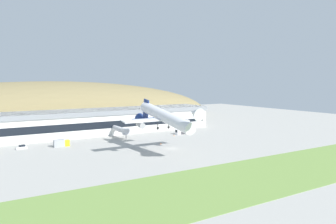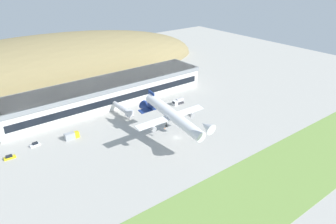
{
  "view_description": "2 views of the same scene",
  "coord_description": "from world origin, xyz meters",
  "px_view_note": "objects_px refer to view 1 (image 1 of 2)",
  "views": [
    {
      "loc": [
        -70.96,
        -112.72,
        28.01
      ],
      "look_at": [
        -1.57,
        0.12,
        15.31
      ],
      "focal_mm": 35.0,
      "sensor_mm": 36.0,
      "label": 1
    },
    {
      "loc": [
        -82.36,
        -99.0,
        73.01
      ],
      "look_at": [
        -5.37,
        -0.28,
        14.46
      ],
      "focal_mm": 35.0,
      "sensor_mm": 36.0,
      "label": 2
    }
  ],
  "objects_px": {
    "jetway_0": "(121,130)",
    "traffic_cone_0": "(174,135)",
    "traffic_cone_1": "(161,144)",
    "service_car_1": "(22,147)",
    "box_truck": "(61,143)",
    "fuel_truck": "(182,131)",
    "terminal_building": "(109,119)",
    "cargo_airplane": "(164,117)"
  },
  "relations": [
    {
      "from": "jetway_0",
      "to": "traffic_cone_0",
      "type": "bearing_deg",
      "value": -18.12
    },
    {
      "from": "jetway_0",
      "to": "traffic_cone_1",
      "type": "height_order",
      "value": "jetway_0"
    },
    {
      "from": "service_car_1",
      "to": "box_truck",
      "type": "relative_size",
      "value": 0.65
    },
    {
      "from": "jetway_0",
      "to": "fuel_truck",
      "type": "height_order",
      "value": "jetway_0"
    },
    {
      "from": "terminal_building",
      "to": "cargo_airplane",
      "type": "bearing_deg",
      "value": -89.23
    },
    {
      "from": "jetway_0",
      "to": "cargo_airplane",
      "type": "xyz_separation_m",
      "value": [
        2.16,
        -37.07,
        9.72
      ]
    },
    {
      "from": "jetway_0",
      "to": "traffic_cone_0",
      "type": "distance_m",
      "value": 26.88
    },
    {
      "from": "box_truck",
      "to": "fuel_truck",
      "type": "bearing_deg",
      "value": 0.38
    },
    {
      "from": "jetway_0",
      "to": "fuel_truck",
      "type": "xyz_separation_m",
      "value": [
        31.92,
        -5.4,
        -2.47
      ]
    },
    {
      "from": "service_car_1",
      "to": "fuel_truck",
      "type": "distance_m",
      "value": 77.44
    },
    {
      "from": "box_truck",
      "to": "cargo_airplane",
      "type": "bearing_deg",
      "value": -43.9
    },
    {
      "from": "jetway_0",
      "to": "service_car_1",
      "type": "relative_size",
      "value": 3.87
    },
    {
      "from": "fuel_truck",
      "to": "traffic_cone_0",
      "type": "bearing_deg",
      "value": -156.45
    },
    {
      "from": "terminal_building",
      "to": "service_car_1",
      "type": "xyz_separation_m",
      "value": [
        -46.85,
        -22.2,
        -6.5
      ]
    },
    {
      "from": "fuel_truck",
      "to": "traffic_cone_1",
      "type": "bearing_deg",
      "value": -142.21
    },
    {
      "from": "service_car_1",
      "to": "box_truck",
      "type": "distance_m",
      "value": 15.58
    },
    {
      "from": "fuel_truck",
      "to": "traffic_cone_1",
      "type": "height_order",
      "value": "fuel_truck"
    },
    {
      "from": "cargo_airplane",
      "to": "box_truck",
      "type": "distance_m",
      "value": 46.72
    },
    {
      "from": "jetway_0",
      "to": "box_truck",
      "type": "distance_m",
      "value": 30.98
    },
    {
      "from": "traffic_cone_1",
      "to": "traffic_cone_0",
      "type": "bearing_deg",
      "value": 42.28
    },
    {
      "from": "fuel_truck",
      "to": "traffic_cone_0",
      "type": "relative_size",
      "value": 11.39
    },
    {
      "from": "jetway_0",
      "to": "traffic_cone_1",
      "type": "bearing_deg",
      "value": -70.04
    },
    {
      "from": "box_truck",
      "to": "traffic_cone_0",
      "type": "distance_m",
      "value": 55.7
    },
    {
      "from": "terminal_building",
      "to": "cargo_airplane",
      "type": "height_order",
      "value": "cargo_airplane"
    },
    {
      "from": "terminal_building",
      "to": "jetway_0",
      "type": "distance_m",
      "value": 20.34
    },
    {
      "from": "jetway_0",
      "to": "service_car_1",
      "type": "height_order",
      "value": "jetway_0"
    },
    {
      "from": "jetway_0",
      "to": "cargo_airplane",
      "type": "height_order",
      "value": "cargo_airplane"
    },
    {
      "from": "cargo_airplane",
      "to": "traffic_cone_0",
      "type": "height_order",
      "value": "cargo_airplane"
    },
    {
      "from": "jetway_0",
      "to": "traffic_cone_1",
      "type": "xyz_separation_m",
      "value": [
        8.54,
        -23.52,
        -3.71
      ]
    },
    {
      "from": "traffic_cone_1",
      "to": "service_car_1",
      "type": "bearing_deg",
      "value": 158.41
    },
    {
      "from": "terminal_building",
      "to": "jetway_0",
      "type": "relative_size",
      "value": 7.12
    },
    {
      "from": "terminal_building",
      "to": "fuel_truck",
      "type": "height_order",
      "value": "terminal_building"
    },
    {
      "from": "service_car_1",
      "to": "fuel_truck",
      "type": "height_order",
      "value": "fuel_truck"
    },
    {
      "from": "service_car_1",
      "to": "fuel_truck",
      "type": "bearing_deg",
      "value": -2.4
    },
    {
      "from": "jetway_0",
      "to": "service_car_1",
      "type": "distance_m",
      "value": 45.62
    },
    {
      "from": "terminal_building",
      "to": "traffic_cone_1",
      "type": "bearing_deg",
      "value": -80.69
    },
    {
      "from": "cargo_airplane",
      "to": "traffic_cone_0",
      "type": "bearing_deg",
      "value": 51.21
    },
    {
      "from": "terminal_building",
      "to": "traffic_cone_0",
      "type": "distance_m",
      "value": 37.7
    },
    {
      "from": "service_car_1",
      "to": "traffic_cone_0",
      "type": "relative_size",
      "value": 7.33
    },
    {
      "from": "terminal_building",
      "to": "service_car_1",
      "type": "distance_m",
      "value": 52.25
    },
    {
      "from": "service_car_1",
      "to": "traffic_cone_0",
      "type": "distance_m",
      "value": 71.02
    },
    {
      "from": "fuel_truck",
      "to": "traffic_cone_0",
      "type": "distance_m",
      "value": 7.32
    }
  ]
}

